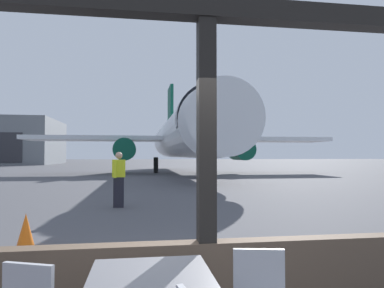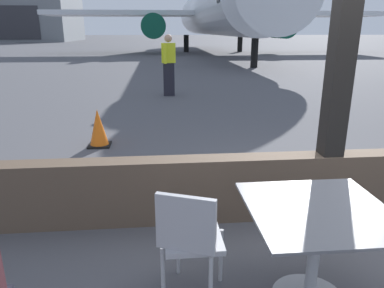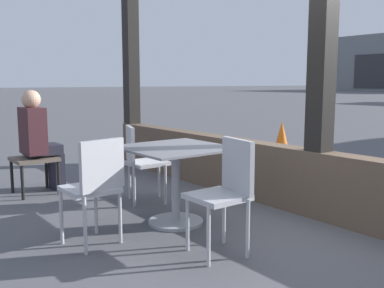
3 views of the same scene
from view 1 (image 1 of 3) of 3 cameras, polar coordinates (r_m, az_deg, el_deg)
The scene contains 5 objects.
ground_plane at distance 43.96m, azimuth -7.68°, elevation -3.99°, with size 220.00×220.00×0.00m, color #4C4C51.
window_frame at distance 4.02m, azimuth 2.36°, elevation -7.75°, with size 7.51×0.24×3.44m.
airplane at distance 31.40m, azimuth -1.30°, elevation 1.44°, with size 27.64×31.31×10.45m.
ground_crew_worker at distance 11.32m, azimuth -11.82°, elevation -5.53°, with size 0.40×0.52×1.74m.
traffic_cone at distance 6.92m, azimuth -25.41°, elevation -12.83°, with size 0.36×0.36×0.62m.
Camera 1 is at (-0.76, -3.92, 1.63)m, focal length 32.82 mm.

